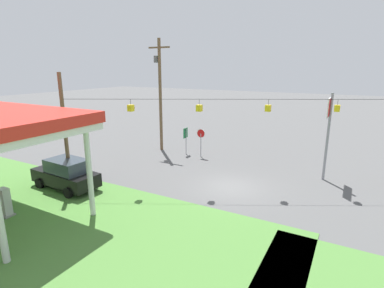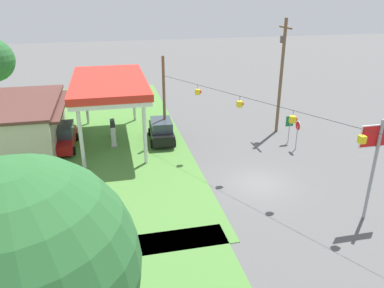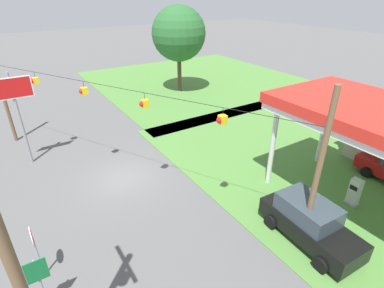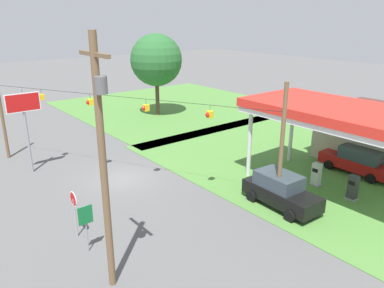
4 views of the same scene
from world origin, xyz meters
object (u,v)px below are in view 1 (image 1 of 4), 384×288
at_px(utility_pole_main, 160,90).
at_px(stop_sign_roadside, 201,137).
at_px(route_sign, 186,136).
at_px(fuel_pump_near, 5,203).
at_px(car_at_pumps_front, 66,174).
at_px(stop_sign_overhead, 329,118).

bearing_deg(utility_pole_main, stop_sign_roadside, 176.62).
relative_size(stop_sign_roadside, route_sign, 1.04).
relative_size(fuel_pump_near, car_at_pumps_front, 0.33).
distance_m(fuel_pump_near, stop_sign_overhead, 20.06).
height_order(fuel_pump_near, utility_pole_main, utility_pole_main).
xyz_separation_m(car_at_pumps_front, stop_sign_roadside, (-4.34, -10.58, 0.81)).
bearing_deg(stop_sign_overhead, stop_sign_roadside, -4.67).
xyz_separation_m(stop_sign_roadside, stop_sign_overhead, (-10.02, 0.82, 2.54)).
bearing_deg(fuel_pump_near, stop_sign_overhead, -135.33).
bearing_deg(car_at_pumps_front, stop_sign_overhead, -142.98).
height_order(car_at_pumps_front, utility_pole_main, utility_pole_main).
bearing_deg(route_sign, car_at_pumps_front, 75.50).
xyz_separation_m(stop_sign_overhead, route_sign, (11.60, -0.91, -2.64)).
relative_size(fuel_pump_near, stop_sign_overhead, 0.26).
bearing_deg(car_at_pumps_front, route_sign, -101.68).
xyz_separation_m(car_at_pumps_front, stop_sign_overhead, (-14.36, -9.76, 3.34)).
bearing_deg(stop_sign_roadside, stop_sign_overhead, -4.67).
height_order(car_at_pumps_front, stop_sign_overhead, stop_sign_overhead).
bearing_deg(car_at_pumps_front, utility_pole_main, -86.93).
bearing_deg(stop_sign_roadside, utility_pole_main, 176.62).
distance_m(fuel_pump_near, utility_pole_main, 15.74).
xyz_separation_m(fuel_pump_near, route_sign, (-2.43, -14.78, 0.96)).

